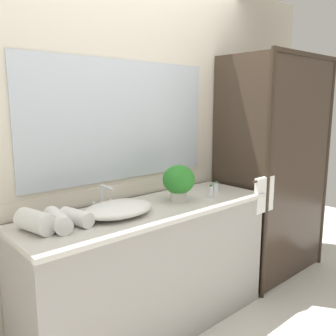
{
  "coord_description": "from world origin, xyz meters",
  "views": [
    {
      "loc": [
        -1.45,
        -1.8,
        1.59
      ],
      "look_at": [
        0.15,
        0.0,
        1.15
      ],
      "focal_mm": 38.32,
      "sensor_mm": 36.0,
      "label": 1
    }
  ],
  "objects_px": {
    "rolled_towel_near_edge": "(36,222)",
    "rolled_towel_middle": "(57,220)",
    "potted_plant": "(179,181)",
    "amenity_bottle_lotion": "(216,187)",
    "amenity_bottle_body_wash": "(211,191)",
    "faucet": "(103,201)",
    "sink_basin": "(118,209)",
    "rolled_towel_far_edge": "(76,217)"
  },
  "relations": [
    {
      "from": "amenity_bottle_lotion",
      "to": "rolled_towel_near_edge",
      "type": "relative_size",
      "value": 0.34
    },
    {
      "from": "amenity_bottle_lotion",
      "to": "rolled_towel_far_edge",
      "type": "xyz_separation_m",
      "value": [
        -1.21,
        0.0,
        0.01
      ]
    },
    {
      "from": "potted_plant",
      "to": "amenity_bottle_lotion",
      "type": "distance_m",
      "value": 0.45
    },
    {
      "from": "amenity_bottle_lotion",
      "to": "faucet",
      "type": "bearing_deg",
      "value": 170.07
    },
    {
      "from": "faucet",
      "to": "rolled_towel_middle",
      "type": "bearing_deg",
      "value": -158.37
    },
    {
      "from": "rolled_towel_near_edge",
      "to": "rolled_towel_middle",
      "type": "height_order",
      "value": "rolled_towel_near_edge"
    },
    {
      "from": "amenity_bottle_lotion",
      "to": "amenity_bottle_body_wash",
      "type": "bearing_deg",
      "value": -150.48
    },
    {
      "from": "potted_plant",
      "to": "rolled_towel_far_edge",
      "type": "distance_m",
      "value": 0.79
    },
    {
      "from": "sink_basin",
      "to": "rolled_towel_far_edge",
      "type": "relative_size",
      "value": 2.15
    },
    {
      "from": "potted_plant",
      "to": "amenity_bottle_body_wash",
      "type": "distance_m",
      "value": 0.28
    },
    {
      "from": "amenity_bottle_body_wash",
      "to": "rolled_towel_middle",
      "type": "distance_m",
      "value": 1.14
    },
    {
      "from": "potted_plant",
      "to": "sink_basin",
      "type": "bearing_deg",
      "value": 179.09
    },
    {
      "from": "amenity_bottle_lotion",
      "to": "rolled_towel_near_edge",
      "type": "bearing_deg",
      "value": 178.41
    },
    {
      "from": "rolled_towel_middle",
      "to": "sink_basin",
      "type": "bearing_deg",
      "value": -3.73
    },
    {
      "from": "rolled_towel_near_edge",
      "to": "rolled_towel_middle",
      "type": "relative_size",
      "value": 0.9
    },
    {
      "from": "amenity_bottle_lotion",
      "to": "rolled_towel_middle",
      "type": "xyz_separation_m",
      "value": [
        -1.32,
        0.01,
        0.01
      ]
    },
    {
      "from": "faucet",
      "to": "amenity_bottle_lotion",
      "type": "distance_m",
      "value": 0.95
    },
    {
      "from": "rolled_towel_middle",
      "to": "amenity_bottle_body_wash",
      "type": "bearing_deg",
      "value": -5.77
    },
    {
      "from": "amenity_bottle_body_wash",
      "to": "rolled_towel_near_edge",
      "type": "height_order",
      "value": "rolled_towel_near_edge"
    },
    {
      "from": "faucet",
      "to": "rolled_towel_middle",
      "type": "relative_size",
      "value": 0.66
    },
    {
      "from": "potted_plant",
      "to": "amenity_bottle_lotion",
      "type": "relative_size",
      "value": 3.35
    },
    {
      "from": "potted_plant",
      "to": "amenity_bottle_body_wash",
      "type": "bearing_deg",
      "value": -18.25
    },
    {
      "from": "sink_basin",
      "to": "amenity_bottle_body_wash",
      "type": "bearing_deg",
      "value": -6.81
    },
    {
      "from": "amenity_bottle_body_wash",
      "to": "rolled_towel_far_edge",
      "type": "height_order",
      "value": "amenity_bottle_body_wash"
    },
    {
      "from": "rolled_towel_far_edge",
      "to": "potted_plant",
      "type": "bearing_deg",
      "value": -1.86
    },
    {
      "from": "potted_plant",
      "to": "rolled_towel_near_edge",
      "type": "distance_m",
      "value": 1.0
    },
    {
      "from": "faucet",
      "to": "amenity_bottle_body_wash",
      "type": "bearing_deg",
      "value": -19.61
    },
    {
      "from": "sink_basin",
      "to": "potted_plant",
      "type": "relative_size",
      "value": 1.77
    },
    {
      "from": "potted_plant",
      "to": "rolled_towel_middle",
      "type": "bearing_deg",
      "value": 177.87
    },
    {
      "from": "rolled_towel_near_edge",
      "to": "faucet",
      "type": "bearing_deg",
      "value": 14.05
    },
    {
      "from": "sink_basin",
      "to": "rolled_towel_near_edge",
      "type": "xyz_separation_m",
      "value": [
        -0.5,
        0.05,
        0.02
      ]
    },
    {
      "from": "amenity_bottle_body_wash",
      "to": "rolled_towel_middle",
      "type": "xyz_separation_m",
      "value": [
        -1.14,
        0.11,
        0.0
      ]
    },
    {
      "from": "amenity_bottle_lotion",
      "to": "amenity_bottle_body_wash",
      "type": "relative_size",
      "value": 0.8
    },
    {
      "from": "potted_plant",
      "to": "rolled_towel_far_edge",
      "type": "bearing_deg",
      "value": 178.14
    },
    {
      "from": "faucet",
      "to": "rolled_towel_near_edge",
      "type": "distance_m",
      "value": 0.51
    },
    {
      "from": "sink_basin",
      "to": "rolled_towel_middle",
      "type": "xyz_separation_m",
      "value": [
        -0.39,
        0.03,
        0.01
      ]
    },
    {
      "from": "rolled_towel_middle",
      "to": "amenity_bottle_lotion",
      "type": "bearing_deg",
      "value": -0.47
    },
    {
      "from": "rolled_towel_middle",
      "to": "rolled_towel_far_edge",
      "type": "relative_size",
      "value": 1.19
    },
    {
      "from": "amenity_bottle_body_wash",
      "to": "rolled_towel_near_edge",
      "type": "xyz_separation_m",
      "value": [
        -1.25,
        0.14,
        0.01
      ]
    },
    {
      "from": "amenity_bottle_lotion",
      "to": "rolled_towel_far_edge",
      "type": "bearing_deg",
      "value": 179.86
    },
    {
      "from": "rolled_towel_near_edge",
      "to": "rolled_towel_far_edge",
      "type": "bearing_deg",
      "value": -9.46
    },
    {
      "from": "rolled_towel_near_edge",
      "to": "amenity_bottle_lotion",
      "type": "bearing_deg",
      "value": -1.59
    }
  ]
}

